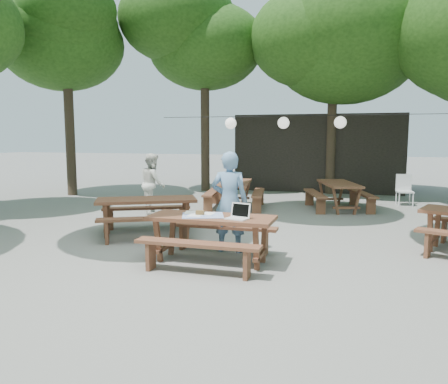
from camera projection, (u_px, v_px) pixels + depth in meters
ground at (235, 258)px, 7.25m from camera, size 80.00×80.00×0.00m
pavilion at (320, 152)px, 16.89m from camera, size 6.00×3.00×2.80m
main_picnic_table at (211, 238)px, 6.98m from camera, size 2.00×1.58×0.75m
picnic_table_nw at (147, 216)px, 8.94m from camera, size 2.41×2.28×0.75m
picnic_table_far_w at (235, 195)px, 12.23m from camera, size 1.87×2.14×0.75m
picnic_table_far_e at (338, 196)px, 12.01m from camera, size 2.07×2.28×0.75m
woman at (229, 202)px, 7.57m from camera, size 0.68×0.48×1.76m
second_person at (153, 183)px, 11.41m from camera, size 0.91×0.96×1.57m
plastic_chair at (404, 196)px, 12.80m from camera, size 0.49×0.49×0.90m
laptop at (239, 215)px, 6.70m from camera, size 0.38×0.33×0.24m
tabletop_clutter at (202, 215)px, 6.99m from camera, size 0.80×0.74×0.08m
paper_lanterns at (284, 123)px, 12.69m from camera, size 9.00×0.34×0.38m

